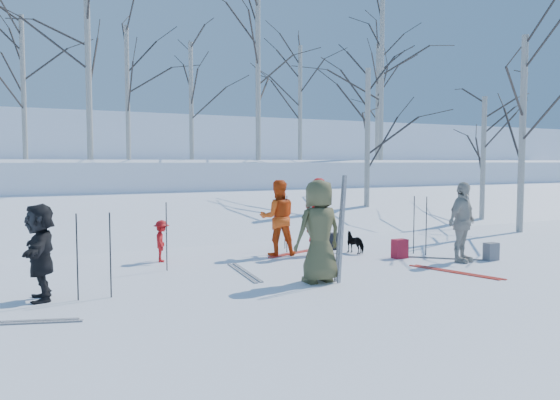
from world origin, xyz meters
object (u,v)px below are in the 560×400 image
skier_redor_behind (278,218)px  backpack_dark (333,241)px  skier_red_seated (162,241)px  backpack_grey (491,252)px  skier_cream_east (462,222)px  backpack_red (400,249)px  skier_olive_center (319,231)px  skier_red_north (317,217)px  skier_grey_west (40,252)px  dog (356,242)px

skier_redor_behind → backpack_dark: skier_redor_behind is taller
skier_red_seated → backpack_grey: (6.39, -3.06, -0.25)m
skier_cream_east → backpack_grey: size_ratio=4.48×
skier_redor_behind → backpack_red: bearing=162.9°
skier_olive_center → skier_cream_east: bearing=-177.7°
backpack_red → backpack_dark: (-0.67, 1.69, -0.01)m
backpack_grey → skier_red_seated: bearing=154.4°
skier_red_north → skier_olive_center: bearing=50.3°
skier_olive_center → skier_red_seated: skier_olive_center is taller
skier_red_seated → skier_grey_west: skier_grey_west is taller
skier_grey_west → dog: skier_grey_west is taller
backpack_grey → backpack_dark: backpack_dark is taller
skier_olive_center → backpack_dark: skier_olive_center is taller
skier_cream_east → dog: size_ratio=2.89×
skier_olive_center → backpack_grey: (4.44, 0.17, -0.72)m
backpack_dark → backpack_red: bearing=-68.3°
skier_olive_center → skier_red_north: skier_olive_center is taller
skier_red_north → skier_cream_east: size_ratio=1.03×
backpack_grey → backpack_red: bearing=145.4°
skier_red_north → skier_redor_behind: skier_red_north is taller
skier_redor_behind → skier_red_seated: 2.63m
backpack_dark → backpack_grey: bearing=-50.9°
skier_olive_center → skier_cream_east: 3.72m
skier_cream_east → skier_redor_behind: bearing=122.2°
dog → skier_cream_east: bearing=110.3°
skier_olive_center → backpack_red: bearing=-158.3°
skier_red_north → skier_redor_behind: size_ratio=1.02×
dog → backpack_grey: (2.06, -2.11, -0.06)m
backpack_dark → skier_red_north: bearing=-147.2°
skier_olive_center → dog: bearing=-138.6°
backpack_dark → skier_cream_east: bearing=-60.0°
skier_olive_center → skier_grey_west: 4.54m
skier_redor_behind → dog: bearing=-179.5°
skier_cream_east → backpack_red: skier_cream_east is taller
skier_red_north → backpack_grey: skier_red_north is taller
skier_cream_east → backpack_grey: skier_cream_east is taller
skier_redor_behind → skier_grey_west: size_ratio=1.15×
skier_grey_west → skier_cream_east: bearing=90.8°
backpack_red → skier_redor_behind: bearing=144.8°
backpack_red → skier_red_north: bearing=139.3°
skier_cream_east → backpack_red: bearing=113.3°
skier_cream_east → skier_grey_west: bearing=157.6°
skier_red_north → dog: bearing=158.1°
skier_red_seated → skier_cream_east: skier_cream_east is taller
skier_grey_west → backpack_red: bearing=97.9°
skier_red_seated → backpack_grey: 7.09m
skier_red_seated → backpack_red: 5.18m
backpack_dark → skier_redor_behind: bearing=-175.5°
skier_grey_west → backpack_dark: skier_grey_west is taller
skier_olive_center → backpack_red: size_ratio=4.32×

